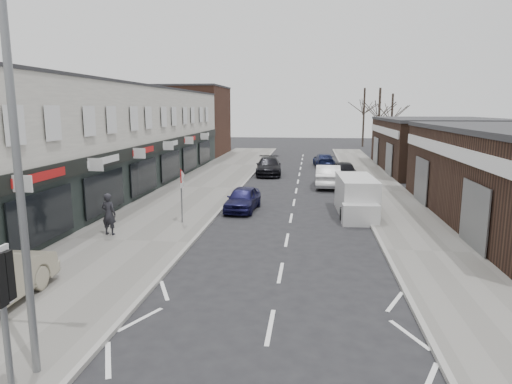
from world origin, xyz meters
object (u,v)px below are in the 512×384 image
(warning_sign, at_px, (182,180))
(parked_car_right_b, at_px, (343,170))
(parked_car_left_b, at_px, (269,166))
(parked_car_right_a, at_px, (328,176))
(white_van, at_px, (356,197))
(traffic_light, at_px, (1,292))
(parked_car_left_a, at_px, (243,199))
(pedestrian, at_px, (109,214))
(parked_car_right_c, at_px, (324,160))
(street_lamp, at_px, (25,159))

(warning_sign, xyz_separation_m, parked_car_right_b, (8.66, 15.74, -1.46))
(warning_sign, height_order, parked_car_left_b, warning_sign)
(warning_sign, distance_m, parked_car_right_a, 14.10)
(white_van, bearing_deg, traffic_light, -117.42)
(warning_sign, relative_size, parked_car_left_a, 0.70)
(warning_sign, xyz_separation_m, pedestrian, (-2.60, -2.50, -1.16))
(parked_car_right_b, bearing_deg, warning_sign, 55.41)
(warning_sign, relative_size, pedestrian, 1.46)
(white_van, xyz_separation_m, parked_car_right_a, (-1.20, 8.68, -0.15))
(parked_car_left_a, relative_size, parked_car_right_a, 0.80)
(traffic_light, height_order, parked_car_right_b, traffic_light)
(parked_car_left_a, bearing_deg, parked_car_right_c, 80.26)
(warning_sign, bearing_deg, parked_car_left_b, 81.58)
(traffic_light, bearing_deg, warning_sign, 93.10)
(parked_car_right_b, bearing_deg, parked_car_left_b, -20.24)
(street_lamp, distance_m, parked_car_right_c, 37.13)
(street_lamp, distance_m, parked_car_right_a, 25.92)
(warning_sign, bearing_deg, white_van, 20.89)
(warning_sign, bearing_deg, parked_car_left_a, 55.37)
(white_van, height_order, pedestrian, white_van)
(street_lamp, relative_size, white_van, 1.53)
(street_lamp, bearing_deg, parked_car_left_a, 83.77)
(parked_car_right_c, bearing_deg, traffic_light, 74.61)
(traffic_light, relative_size, parked_car_left_a, 0.80)
(parked_car_right_a, bearing_deg, warning_sign, 59.82)
(parked_car_left_a, relative_size, parked_car_left_b, 0.76)
(parked_car_left_b, bearing_deg, pedestrian, -109.21)
(pedestrian, bearing_deg, parked_car_right_b, -111.50)
(traffic_light, distance_m, pedestrian, 12.07)
(warning_sign, height_order, parked_car_right_a, warning_sign)
(parked_car_right_b, bearing_deg, parked_car_left_a, 57.21)
(traffic_light, relative_size, street_lamp, 0.39)
(warning_sign, bearing_deg, traffic_light, -86.90)
(pedestrian, height_order, parked_car_left_b, pedestrian)
(traffic_light, distance_m, parked_car_left_a, 17.68)
(pedestrian, height_order, parked_car_left_a, pedestrian)
(parked_car_right_a, bearing_deg, street_lamp, 76.25)
(parked_car_right_c, bearing_deg, parked_car_right_b, 94.10)
(warning_sign, relative_size, parked_car_right_a, 0.56)
(parked_car_left_a, xyz_separation_m, parked_car_right_a, (4.94, 8.45, 0.14))
(parked_car_left_a, relative_size, parked_car_right_c, 0.88)
(traffic_light, height_order, street_lamp, street_lamp)
(warning_sign, xyz_separation_m, parked_car_left_b, (2.56, 17.31, -1.46))
(parked_car_left_a, distance_m, parked_car_right_b, 13.74)
(parked_car_left_b, distance_m, parked_car_right_c, 7.83)
(traffic_light, height_order, parked_car_left_a, traffic_light)
(warning_sign, height_order, white_van, warning_sign)
(parked_car_right_c, bearing_deg, street_lamp, 74.09)
(white_van, height_order, parked_car_left_a, white_van)
(warning_sign, height_order, pedestrian, warning_sign)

